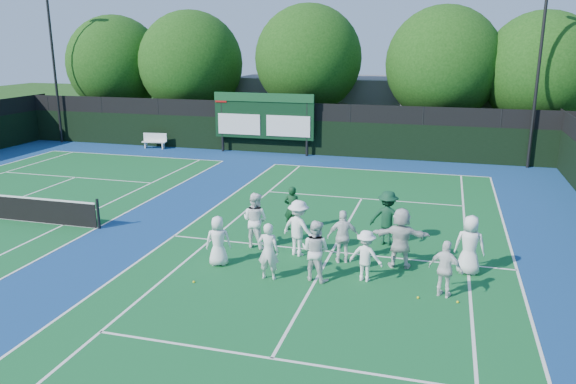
# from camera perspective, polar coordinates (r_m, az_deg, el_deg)

# --- Properties ---
(ground) EXTENTS (120.00, 120.00, 0.00)m
(ground) POSITION_cam_1_polar(r_m,az_deg,el_deg) (16.98, 3.80, -7.28)
(ground) COLOR #173B10
(ground) RESTS_ON ground
(court_apron) EXTENTS (34.00, 32.00, 0.01)m
(court_apron) POSITION_cam_1_polar(r_m,az_deg,el_deg) (19.84, -12.82, -4.25)
(court_apron) COLOR navy
(court_apron) RESTS_ON ground
(near_court) EXTENTS (11.05, 23.85, 0.01)m
(near_court) POSITION_cam_1_polar(r_m,az_deg,el_deg) (17.88, 4.47, -6.07)
(near_court) COLOR #115527
(near_court) RESTS_ON ground
(back_fence) EXTENTS (34.00, 0.08, 3.00)m
(back_fence) POSITION_cam_1_polar(r_m,az_deg,el_deg) (33.08, -0.59, 6.27)
(back_fence) COLOR black
(back_fence) RESTS_ON ground
(scoreboard) EXTENTS (6.00, 0.21, 3.55)m
(scoreboard) POSITION_cam_1_polar(r_m,az_deg,el_deg) (32.86, -2.51, 7.67)
(scoreboard) COLOR black
(scoreboard) RESTS_ON ground
(clubhouse) EXTENTS (18.00, 6.00, 4.00)m
(clubhouse) POSITION_cam_1_polar(r_m,az_deg,el_deg) (39.96, 8.25, 8.59)
(clubhouse) COLOR #5E5D63
(clubhouse) RESTS_ON ground
(light_pole_left) EXTENTS (1.20, 0.30, 10.12)m
(light_pole_left) POSITION_cam_1_polar(r_m,az_deg,el_deg) (39.36, -22.88, 13.77)
(light_pole_left) COLOR black
(light_pole_left) RESTS_ON ground
(light_pole_right) EXTENTS (1.20, 0.30, 10.12)m
(light_pole_right) POSITION_cam_1_polar(r_m,az_deg,el_deg) (31.37, 24.35, 13.56)
(light_pole_right) COLOR black
(light_pole_right) RESTS_ON ground
(bench) EXTENTS (1.52, 0.60, 0.94)m
(bench) POSITION_cam_1_polar(r_m,az_deg,el_deg) (35.72, -13.39, 5.14)
(bench) COLOR white
(bench) RESTS_ON ground
(tree_a) EXTENTS (6.57, 6.57, 8.16)m
(tree_a) POSITION_cam_1_polar(r_m,az_deg,el_deg) (41.32, -16.85, 12.09)
(tree_a) COLOR black
(tree_a) RESTS_ON ground
(tree_b) EXTENTS (6.84, 6.84, 8.41)m
(tree_b) POSITION_cam_1_polar(r_m,az_deg,el_deg) (38.60, -9.56, 12.50)
(tree_b) COLOR black
(tree_b) RESTS_ON ground
(tree_c) EXTENTS (6.66, 6.66, 8.69)m
(tree_c) POSITION_cam_1_polar(r_m,az_deg,el_deg) (35.95, 2.35, 13.11)
(tree_c) COLOR black
(tree_c) RESTS_ON ground
(tree_d) EXTENTS (6.73, 6.73, 8.49)m
(tree_d) POSITION_cam_1_polar(r_m,az_deg,el_deg) (34.98, 15.73, 12.13)
(tree_d) COLOR black
(tree_d) RESTS_ON ground
(tree_e) EXTENTS (6.48, 6.48, 8.13)m
(tree_e) POSITION_cam_1_polar(r_m,az_deg,el_deg) (35.37, 24.50, 11.00)
(tree_e) COLOR black
(tree_e) RESTS_ON ground
(tennis_ball_0) EXTENTS (0.07, 0.07, 0.07)m
(tennis_ball_0) POSITION_cam_1_polar(r_m,az_deg,el_deg) (15.87, -9.55, -9.00)
(tennis_ball_0) COLOR gold
(tennis_ball_0) RESTS_ON ground
(tennis_ball_2) EXTENTS (0.07, 0.07, 0.07)m
(tennis_ball_2) POSITION_cam_1_polar(r_m,az_deg,el_deg) (15.17, 16.86, -10.65)
(tennis_ball_2) COLOR gold
(tennis_ball_2) RESTS_ON ground
(tennis_ball_4) EXTENTS (0.07, 0.07, 0.07)m
(tennis_ball_4) POSITION_cam_1_polar(r_m,az_deg,el_deg) (20.95, 5.61, -2.81)
(tennis_ball_4) COLOR gold
(tennis_ball_4) RESTS_ON ground
(tennis_ball_5) EXTENTS (0.07, 0.07, 0.07)m
(tennis_ball_5) POSITION_cam_1_polar(r_m,az_deg,el_deg) (15.15, 13.08, -10.41)
(tennis_ball_5) COLOR gold
(tennis_ball_5) RESTS_ON ground
(player_front_0) EXTENTS (0.86, 0.71, 1.51)m
(player_front_0) POSITION_cam_1_polar(r_m,az_deg,el_deg) (16.71, -7.11, -4.96)
(player_front_0) COLOR white
(player_front_0) RESTS_ON ground
(player_front_1) EXTENTS (0.61, 0.41, 1.64)m
(player_front_1) POSITION_cam_1_polar(r_m,az_deg,el_deg) (15.63, -2.01, -6.04)
(player_front_1) COLOR white
(player_front_1) RESTS_ON ground
(player_front_2) EXTENTS (0.98, 0.85, 1.74)m
(player_front_2) POSITION_cam_1_polar(r_m,az_deg,el_deg) (15.58, 2.79, -5.95)
(player_front_2) COLOR white
(player_front_2) RESTS_ON ground
(player_front_3) EXTENTS (1.03, 0.70, 1.46)m
(player_front_3) POSITION_cam_1_polar(r_m,az_deg,el_deg) (15.69, 7.91, -6.44)
(player_front_3) COLOR white
(player_front_3) RESTS_ON ground
(player_front_4) EXTENTS (0.97, 0.66, 1.54)m
(player_front_4) POSITION_cam_1_polar(r_m,az_deg,el_deg) (15.15, 15.72, -7.56)
(player_front_4) COLOR white
(player_front_4) RESTS_ON ground
(player_back_0) EXTENTS (1.03, 0.89, 1.82)m
(player_back_0) POSITION_cam_1_polar(r_m,az_deg,el_deg) (18.00, -3.35, -2.87)
(player_back_0) COLOR white
(player_back_0) RESTS_ON ground
(player_back_1) EXTENTS (1.30, 1.03, 1.77)m
(player_back_1) POSITION_cam_1_polar(r_m,az_deg,el_deg) (17.30, 1.06, -3.69)
(player_back_1) COLOR white
(player_back_1) RESTS_ON ground
(player_back_2) EXTENTS (1.03, 0.65, 1.63)m
(player_back_2) POSITION_cam_1_polar(r_m,az_deg,el_deg) (16.83, 5.62, -4.55)
(player_back_2) COLOR white
(player_back_2) RESTS_ON ground
(player_back_3) EXTENTS (1.73, 0.71, 1.82)m
(player_back_3) POSITION_cam_1_polar(r_m,az_deg,el_deg) (16.71, 11.38, -4.59)
(player_back_3) COLOR silver
(player_back_3) RESTS_ON ground
(player_back_4) EXTENTS (0.89, 0.63, 1.73)m
(player_back_4) POSITION_cam_1_polar(r_m,az_deg,el_deg) (16.77, 17.98, -5.14)
(player_back_4) COLOR white
(player_back_4) RESTS_ON ground
(coach_left) EXTENTS (0.59, 0.39, 1.60)m
(coach_left) POSITION_cam_1_polar(r_m,az_deg,el_deg) (19.57, 0.42, -1.69)
(coach_left) COLOR #0E351A
(coach_left) RESTS_ON ground
(coach_right) EXTENTS (1.23, 0.79, 1.80)m
(coach_right) POSITION_cam_1_polar(r_m,az_deg,el_deg) (18.48, 10.06, -2.62)
(coach_right) COLOR #0F3922
(coach_right) RESTS_ON ground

